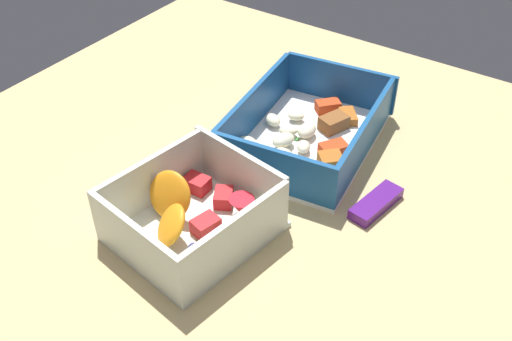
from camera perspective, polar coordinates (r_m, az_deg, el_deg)
table_surface at (r=67.66cm, az=-0.84°, el=-2.57°), size 80.00×80.00×2.00cm
pasta_container at (r=72.93cm, az=4.85°, el=3.66°), size 22.71×17.67×6.02cm
fruit_bowl at (r=61.05cm, az=-5.88°, el=-4.24°), size 16.82×15.31×6.43cm
candy_bar at (r=65.82cm, az=11.32°, el=-3.07°), size 7.30×3.52×1.20cm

